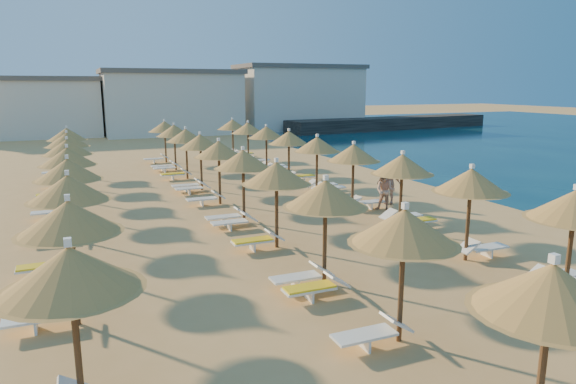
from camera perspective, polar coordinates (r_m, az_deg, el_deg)
name	(u,v)px	position (r m, az deg, el deg)	size (l,w,h in m)	color
ground	(348,249)	(17.99, 6.70, -6.32)	(220.00, 220.00, 0.00)	tan
jetty	(392,123)	(68.25, 11.45, 7.51)	(30.00, 4.00, 1.50)	black
hotel_blocks	(184,101)	(62.69, -11.52, 9.85)	(47.28, 10.95, 8.10)	beige
parasol_row_east	(354,154)	(22.94, 7.29, 4.21)	(2.40, 38.89, 3.15)	brown
parasol_row_west	(243,161)	(20.85, -5.02, 3.50)	(2.40, 38.89, 3.15)	brown
parasol_row_inland	(68,164)	(21.66, -23.29, 2.89)	(2.40, 27.94, 3.15)	brown
loungers	(258,211)	(21.75, -3.32, -2.13)	(14.88, 37.93, 0.66)	white
beachgoer_c	(389,184)	(24.84, 11.14, 0.86)	(1.11, 0.46, 1.90)	tan
beachgoer_b	(385,191)	(23.45, 10.74, 0.12)	(0.88, 0.68, 1.81)	tan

